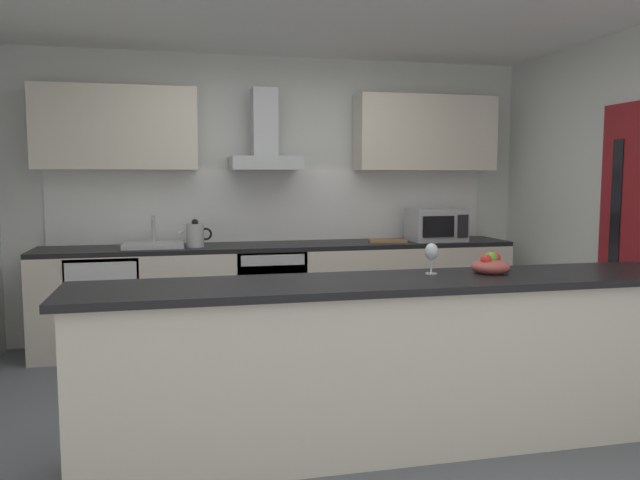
{
  "coord_description": "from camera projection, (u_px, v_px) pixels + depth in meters",
  "views": [
    {
      "loc": [
        -0.94,
        -3.86,
        1.51
      ],
      "look_at": [
        0.07,
        0.49,
        1.05
      ],
      "focal_mm": 35.23,
      "sensor_mm": 36.0,
      "label": 1
    }
  ],
  "objects": [
    {
      "name": "range_hood",
      "position": [
        265.0,
        144.0,
        5.58
      ],
      "size": [
        0.62,
        0.45,
        0.72
      ],
      "color": "#B7BABC"
    },
    {
      "name": "chopping_board",
      "position": [
        388.0,
        241.0,
        5.77
      ],
      "size": [
        0.38,
        0.29,
        0.02
      ],
      "primitive_type": "cube",
      "rotation": [
        0.0,
        0.0,
        -0.23
      ],
      "color": "#9E7247",
      "rests_on": "counter_back"
    },
    {
      "name": "counter_island",
      "position": [
        397.0,
        363.0,
        3.46
      ],
      "size": [
        3.52,
        0.64,
        0.95
      ],
      "color": "beige",
      "rests_on": "ground"
    },
    {
      "name": "ground",
      "position": [
        326.0,
        409.0,
        4.1
      ],
      "size": [
        5.78,
        4.93,
        0.02
      ],
      "primitive_type": "cube",
      "color": "slate"
    },
    {
      "name": "sink",
      "position": [
        153.0,
        244.0,
        5.34
      ],
      "size": [
        0.5,
        0.4,
        0.26
      ],
      "color": "silver",
      "rests_on": "counter_back"
    },
    {
      "name": "kettle",
      "position": [
        195.0,
        235.0,
        5.36
      ],
      "size": [
        0.29,
        0.15,
        0.24
      ],
      "color": "#B7BABC",
      "rests_on": "counter_back"
    },
    {
      "name": "refrigerator",
      "position": [
        106.0,
        305.0,
        5.28
      ],
      "size": [
        0.58,
        0.6,
        0.85
      ],
      "color": "white",
      "rests_on": "ground"
    },
    {
      "name": "wine_glass",
      "position": [
        431.0,
        253.0,
        3.57
      ],
      "size": [
        0.08,
        0.08,
        0.18
      ],
      "color": "silver",
      "rests_on": "counter_island"
    },
    {
      "name": "upper_cabinets",
      "position": [
        279.0,
        131.0,
        5.65
      ],
      "size": [
        4.15,
        0.32,
        0.7
      ],
      "color": "beige"
    },
    {
      "name": "fruit_bowl",
      "position": [
        490.0,
        265.0,
        3.62
      ],
      "size": [
        0.22,
        0.22,
        0.13
      ],
      "color": "#B24C47",
      "rests_on": "counter_island"
    },
    {
      "name": "side_door",
      "position": [
        639.0,
        242.0,
        4.59
      ],
      "size": [
        0.08,
        0.85,
        2.05
      ],
      "color": "maroon",
      "rests_on": "ground"
    },
    {
      "name": "microwave",
      "position": [
        436.0,
        225.0,
        5.86
      ],
      "size": [
        0.5,
        0.38,
        0.3
      ],
      "color": "#B7BABC",
      "rests_on": "counter_back"
    },
    {
      "name": "backsplash_tile",
      "position": [
        277.0,
        206.0,
        5.87
      ],
      "size": [
        4.07,
        0.02,
        0.66
      ],
      "primitive_type": "cube",
      "color": "white"
    },
    {
      "name": "oven",
      "position": [
        268.0,
        294.0,
        5.59
      ],
      "size": [
        0.6,
        0.62,
        0.8
      ],
      "color": "slate",
      "rests_on": "ground"
    },
    {
      "name": "wall_back",
      "position": [
        276.0,
        198.0,
        5.93
      ],
      "size": [
        5.78,
        0.12,
        2.6
      ],
      "primitive_type": "cube",
      "color": "silver",
      "rests_on": "ground"
    },
    {
      "name": "counter_back",
      "position": [
        283.0,
        294.0,
        5.65
      ],
      "size": [
        4.21,
        0.6,
        0.9
      ],
      "color": "beige",
      "rests_on": "ground"
    }
  ]
}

